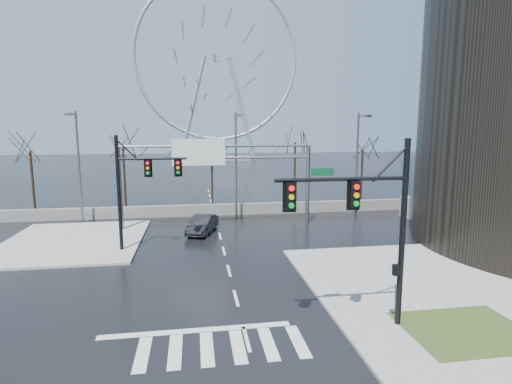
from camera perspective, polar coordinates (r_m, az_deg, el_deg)
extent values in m
plane|color=black|center=(20.67, -2.88, -14.89)|extent=(260.00, 260.00, 0.00)
cube|color=gray|center=(25.38, 20.09, -10.67)|extent=(12.00, 10.00, 0.15)
cube|color=gray|center=(33.17, -24.61, -6.39)|extent=(10.00, 12.00, 0.15)
cube|color=#313C19|center=(19.43, 27.81, -17.07)|extent=(5.00, 4.00, 0.02)
cube|color=slate|center=(39.65, -5.95, -2.54)|extent=(52.00, 0.50, 1.10)
cylinder|color=black|center=(17.60, 20.18, -5.90)|extent=(0.24, 0.24, 8.00)
cylinder|color=black|center=(16.02, 12.16, 1.78)|extent=(5.40, 0.16, 0.16)
cube|color=black|center=(16.15, 13.94, -0.37)|extent=(0.35, 0.28, 1.05)
cube|color=black|center=(15.33, 4.94, -0.62)|extent=(0.35, 0.28, 1.05)
cylinder|color=black|center=(28.61, -18.99, -0.34)|extent=(0.24, 0.24, 8.00)
cylinder|color=black|center=(28.03, -14.59, 4.62)|extent=(4.60, 0.16, 0.16)
cube|color=black|center=(27.96, -15.19, 3.35)|extent=(0.35, 0.28, 1.05)
cube|color=black|center=(27.81, -11.08, 3.47)|extent=(0.35, 0.28, 1.05)
cylinder|color=slate|center=(34.70, -18.88, 0.36)|extent=(0.36, 0.36, 7.00)
cylinder|color=slate|center=(35.59, 7.39, 0.96)|extent=(0.36, 0.36, 7.00)
cylinder|color=slate|center=(33.91, -5.67, 6.55)|extent=(16.00, 0.20, 0.20)
cylinder|color=slate|center=(33.97, -5.64, 4.86)|extent=(16.00, 0.20, 0.20)
cube|color=#094622|center=(33.73, -8.20, 5.64)|extent=(4.20, 0.10, 2.00)
cube|color=silver|center=(33.67, -8.20, 5.63)|extent=(4.40, 0.02, 2.20)
cylinder|color=slate|center=(38.80, -23.95, 3.15)|extent=(0.20, 0.20, 10.00)
cylinder|color=slate|center=(37.63, -24.83, 10.12)|extent=(0.12, 2.20, 0.12)
cube|color=slate|center=(36.66, -25.25, 10.00)|extent=(0.50, 0.70, 0.18)
cylinder|color=slate|center=(37.68, -2.89, 3.75)|extent=(0.20, 0.20, 10.00)
cylinder|color=slate|center=(36.47, -2.76, 10.98)|extent=(0.12, 2.20, 0.12)
cube|color=slate|center=(35.48, -2.58, 10.88)|extent=(0.50, 0.70, 0.18)
cylinder|color=slate|center=(40.73, 14.19, 3.87)|extent=(0.20, 0.20, 10.00)
cylinder|color=slate|center=(39.61, 15.08, 10.52)|extent=(0.12, 2.20, 0.12)
cube|color=slate|center=(38.69, 15.68, 10.39)|extent=(0.50, 0.70, 0.18)
cylinder|color=black|center=(46.03, -29.28, 1.24)|extent=(0.24, 0.24, 6.30)
cylinder|color=black|center=(43.20, -18.27, 1.80)|extent=(0.24, 0.24, 6.75)
cylinder|color=black|center=(43.71, -6.31, 1.67)|extent=(0.24, 0.24, 5.85)
cylinder|color=black|center=(43.98, 5.54, 2.49)|extent=(0.24, 0.24, 7.02)
cylinder|color=black|center=(47.13, 14.85, 2.11)|extent=(0.24, 0.24, 6.12)
cube|color=gray|center=(114.31, -5.44, 4.83)|extent=(18.00, 6.00, 1.00)
torus|color=#B2B2B7|center=(115.73, -5.64, 18.54)|extent=(45.00, 1.00, 45.00)
cylinder|color=#B2B2B7|center=(115.73, -5.64, 18.54)|extent=(2.40, 1.50, 2.40)
cylinder|color=#B2B2B7|center=(113.98, -9.12, 11.54)|extent=(8.28, 1.20, 28.82)
cylinder|color=#B2B2B7|center=(114.82, -1.98, 11.62)|extent=(8.28, 1.20, 28.82)
imported|color=black|center=(32.94, -7.67, -4.59)|extent=(2.88, 4.65, 1.45)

